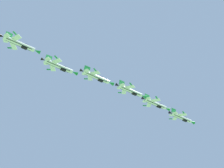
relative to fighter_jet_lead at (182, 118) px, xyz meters
name	(u,v)px	position (x,y,z in m)	size (l,w,h in m)	color
fighter_jet_lead	(182,118)	(0.00, 0.00, 0.00)	(12.60, 12.41, 4.61)	silver
fighter_jet_left_wing	(156,104)	(-11.24, -12.40, 0.58)	(12.63, 12.44, 4.48)	silver
fighter_jet_right_wing	(131,91)	(-21.01, -23.90, 0.21)	(12.59, 12.39, 4.66)	silver
fighter_jet_left_outer	(97,77)	(-33.24, -36.46, -1.15)	(12.54, 12.33, 4.87)	silver
fighter_jet_right_outer	(59,66)	(-46.51, -45.67, -1.11)	(12.64, 12.45, 4.41)	silver
fighter_jet_trail_slot	(20,44)	(-57.65, -58.76, 0.03)	(12.65, 12.46, 4.37)	silver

